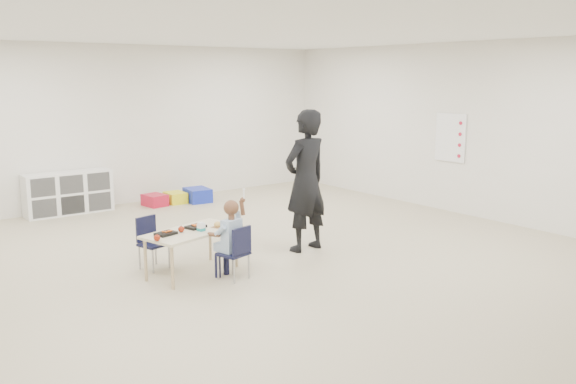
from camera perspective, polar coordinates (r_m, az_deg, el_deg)
room at (r=7.28m, az=-0.77°, el=4.03°), size 9.00×9.02×2.80m
table at (r=7.15m, az=-8.92°, el=-5.54°), size 1.23×0.83×0.52m
chair_near at (r=6.90m, az=-5.14°, el=-5.66°), size 0.36×0.35×0.62m
chair_far at (r=7.41m, az=-12.45°, el=-4.71°), size 0.36×0.35×0.62m
child at (r=6.85m, az=-5.17°, el=-4.22°), size 0.51×0.51×0.98m
lunch_tray_near at (r=7.18m, az=-8.63°, el=-3.23°), size 0.25×0.21×0.03m
lunch_tray_far at (r=6.94m, az=-11.36°, el=-3.83°), size 0.25×0.21×0.03m
milk_carton at (r=7.00m, az=-8.13°, el=-3.29°), size 0.09×0.09×0.10m
bread_roll at (r=7.18m, az=-6.60°, el=-3.03°), size 0.09×0.09×0.07m
apple_near at (r=7.01m, az=-9.96°, el=-3.45°), size 0.07×0.07×0.07m
apple_far at (r=6.69m, az=-12.16°, el=-4.22°), size 0.07×0.07×0.07m
cubby_shelf at (r=10.73m, az=-19.86°, el=-0.08°), size 1.40×0.40×0.70m
rules_poster at (r=10.52m, az=14.96°, el=4.95°), size 0.02×0.60×0.80m
adult at (r=7.88m, az=1.66°, el=1.04°), size 0.71×0.51×1.85m
bin_red at (r=10.99m, az=-12.36°, el=-0.75°), size 0.37×0.45×0.20m
bin_yellow at (r=11.16m, az=-10.49°, el=-0.52°), size 0.32×0.41×0.20m
bin_blue at (r=11.21m, az=-8.46°, el=-0.28°), size 0.45×0.54×0.25m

